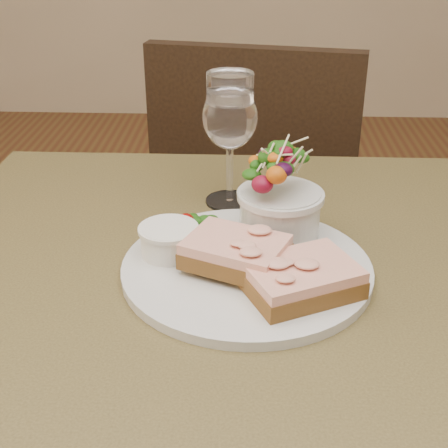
{
  "coord_description": "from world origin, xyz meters",
  "views": [
    {
      "loc": [
        0.02,
        -0.61,
        1.14
      ],
      "look_at": [
        -0.01,
        0.03,
        0.81
      ],
      "focal_mm": 50.0,
      "sensor_mm": 36.0,
      "label": 1
    }
  ],
  "objects_px": {
    "ramekin": "(169,239)",
    "salad_bowl": "(281,193)",
    "cafe_table": "(233,350)",
    "wine_glass": "(230,121)",
    "sandwich_back": "(236,252)",
    "dinner_plate": "(247,268)",
    "sandwich_front": "(301,278)",
    "chair_far": "(261,276)"
  },
  "relations": [
    {
      "from": "dinner_plate",
      "to": "sandwich_front",
      "type": "xyz_separation_m",
      "value": [
        0.06,
        -0.05,
        0.02
      ]
    },
    {
      "from": "dinner_plate",
      "to": "ramekin",
      "type": "xyz_separation_m",
      "value": [
        -0.09,
        0.02,
        0.03
      ]
    },
    {
      "from": "cafe_table",
      "to": "sandwich_back",
      "type": "distance_m",
      "value": 0.14
    },
    {
      "from": "sandwich_front",
      "to": "sandwich_back",
      "type": "distance_m",
      "value": 0.08
    },
    {
      "from": "chair_far",
      "to": "sandwich_front",
      "type": "xyz_separation_m",
      "value": [
        0.02,
        -0.77,
        0.48
      ]
    },
    {
      "from": "cafe_table",
      "to": "sandwich_back",
      "type": "relative_size",
      "value": 5.98
    },
    {
      "from": "cafe_table",
      "to": "salad_bowl",
      "type": "bearing_deg",
      "value": 58.66
    },
    {
      "from": "salad_bowl",
      "to": "wine_glass",
      "type": "distance_m",
      "value": 0.15
    },
    {
      "from": "sandwich_front",
      "to": "wine_glass",
      "type": "xyz_separation_m",
      "value": [
        -0.09,
        0.25,
        0.1
      ]
    },
    {
      "from": "salad_bowl",
      "to": "wine_glass",
      "type": "relative_size",
      "value": 0.73
    },
    {
      "from": "ramekin",
      "to": "salad_bowl",
      "type": "distance_m",
      "value": 0.15
    },
    {
      "from": "dinner_plate",
      "to": "wine_glass",
      "type": "distance_m",
      "value": 0.23
    },
    {
      "from": "salad_bowl",
      "to": "dinner_plate",
      "type": "bearing_deg",
      "value": -119.12
    },
    {
      "from": "cafe_table",
      "to": "sandwich_front",
      "type": "bearing_deg",
      "value": -26.07
    },
    {
      "from": "sandwich_back",
      "to": "dinner_plate",
      "type": "bearing_deg",
      "value": 69.47
    },
    {
      "from": "sandwich_front",
      "to": "salad_bowl",
      "type": "distance_m",
      "value": 0.13
    },
    {
      "from": "chair_far",
      "to": "sandwich_front",
      "type": "height_order",
      "value": "chair_far"
    },
    {
      "from": "sandwich_front",
      "to": "sandwich_back",
      "type": "relative_size",
      "value": 1.07
    },
    {
      "from": "salad_bowl",
      "to": "wine_glass",
      "type": "xyz_separation_m",
      "value": [
        -0.07,
        0.12,
        0.05
      ]
    },
    {
      "from": "sandwich_front",
      "to": "ramekin",
      "type": "height_order",
      "value": "ramekin"
    },
    {
      "from": "chair_far",
      "to": "salad_bowl",
      "type": "height_order",
      "value": "chair_far"
    },
    {
      "from": "sandwich_front",
      "to": "wine_glass",
      "type": "distance_m",
      "value": 0.28
    },
    {
      "from": "sandwich_back",
      "to": "sandwich_front",
      "type": "bearing_deg",
      "value": -6.28
    },
    {
      "from": "ramekin",
      "to": "salad_bowl",
      "type": "bearing_deg",
      "value": 20.89
    },
    {
      "from": "chair_far",
      "to": "sandwich_front",
      "type": "relative_size",
      "value": 6.27
    },
    {
      "from": "cafe_table",
      "to": "wine_glass",
      "type": "xyz_separation_m",
      "value": [
        -0.01,
        0.21,
        0.22
      ]
    },
    {
      "from": "sandwich_front",
      "to": "wine_glass",
      "type": "height_order",
      "value": "wine_glass"
    },
    {
      "from": "chair_far",
      "to": "ramekin",
      "type": "xyz_separation_m",
      "value": [
        -0.13,
        -0.7,
        0.49
      ]
    },
    {
      "from": "dinner_plate",
      "to": "wine_glass",
      "type": "xyz_separation_m",
      "value": [
        -0.03,
        0.19,
        0.12
      ]
    },
    {
      "from": "cafe_table",
      "to": "salad_bowl",
      "type": "relative_size",
      "value": 6.3
    },
    {
      "from": "cafe_table",
      "to": "dinner_plate",
      "type": "height_order",
      "value": "dinner_plate"
    },
    {
      "from": "ramekin",
      "to": "sandwich_front",
      "type": "bearing_deg",
      "value": -26.04
    },
    {
      "from": "dinner_plate",
      "to": "sandwich_back",
      "type": "relative_size",
      "value": 2.19
    },
    {
      "from": "sandwich_back",
      "to": "ramekin",
      "type": "bearing_deg",
      "value": -179.58
    },
    {
      "from": "chair_far",
      "to": "wine_glass",
      "type": "xyz_separation_m",
      "value": [
        -0.06,
        -0.52,
        0.58
      ]
    },
    {
      "from": "chair_far",
      "to": "salad_bowl",
      "type": "relative_size",
      "value": 7.09
    },
    {
      "from": "cafe_table",
      "to": "salad_bowl",
      "type": "xyz_separation_m",
      "value": [
        0.05,
        0.09,
        0.17
      ]
    },
    {
      "from": "ramekin",
      "to": "sandwich_back",
      "type": "bearing_deg",
      "value": -22.79
    },
    {
      "from": "dinner_plate",
      "to": "wine_glass",
      "type": "bearing_deg",
      "value": 98.05
    },
    {
      "from": "cafe_table",
      "to": "chair_far",
      "type": "relative_size",
      "value": 0.89
    },
    {
      "from": "ramekin",
      "to": "salad_bowl",
      "type": "relative_size",
      "value": 0.53
    },
    {
      "from": "sandwich_front",
      "to": "sandwich_back",
      "type": "xyz_separation_m",
      "value": [
        -0.07,
        0.04,
        0.01
      ]
    }
  ]
}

